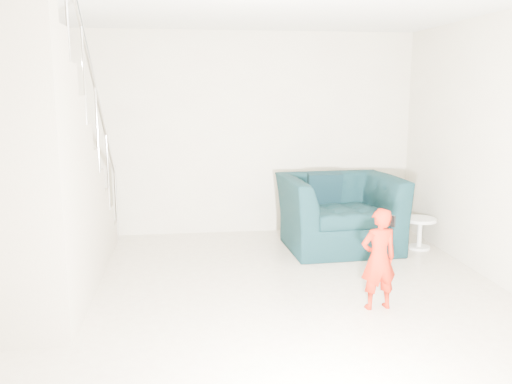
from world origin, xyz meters
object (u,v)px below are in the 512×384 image
(toddler, at_px, (379,259))
(staircase, at_px, (32,200))
(armchair, at_px, (339,212))
(side_table, at_px, (420,228))

(toddler, distance_m, staircase, 3.18)
(armchair, distance_m, side_table, 1.01)
(armchair, height_order, staircase, staircase)
(armchair, xyz_separation_m, side_table, (0.98, -0.19, -0.19))
(toddler, bearing_deg, staircase, -18.06)
(armchair, distance_m, toddler, 1.92)
(toddler, distance_m, side_table, 2.09)
(side_table, xyz_separation_m, staircase, (-4.25, -1.10, 0.69))
(toddler, height_order, side_table, toddler)
(side_table, height_order, staircase, staircase)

